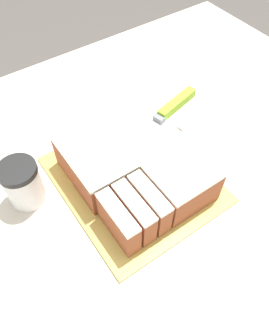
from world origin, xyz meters
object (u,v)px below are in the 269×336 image
at_px(cake, 135,166).
at_px(knife, 168,111).
at_px(cake_board, 134,180).
at_px(coffee_cup, 23,184).

relative_size(cake, knife, 0.96).
height_order(cake_board, coffee_cup, coffee_cup).
bearing_deg(cake, knife, 22.63).
distance_m(cake, coffee_cup, 0.24).
xyz_separation_m(cake_board, coffee_cup, (-0.22, 0.10, 0.05)).
height_order(cake_board, cake, cake).
bearing_deg(cake, cake_board, -129.24).
height_order(cake, knife, knife).
distance_m(cake_board, cake, 0.05).
bearing_deg(coffee_cup, cake, -22.80).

